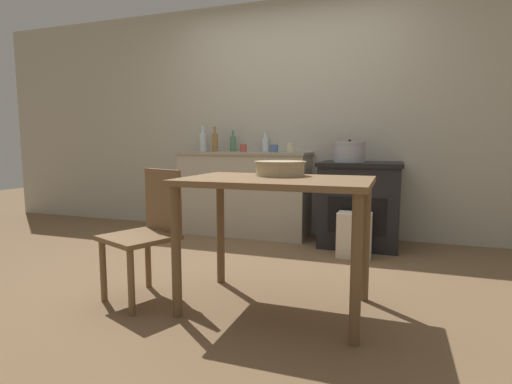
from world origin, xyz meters
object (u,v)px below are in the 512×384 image
mixing_bowl_large (280,168)px  bottle_left (215,142)px  stove (360,204)px  chair (149,230)px  bottle_center_left (233,143)px  flour_sack (354,235)px  stock_pot (349,152)px  cup_center_right (291,148)px  cup_mid_right (243,148)px  bottle_mid_left (203,142)px  cup_center (274,148)px  work_table (276,198)px  bottle_far_left (265,144)px

mixing_bowl_large → bottle_left: 2.10m
stove → mixing_bowl_large: 1.69m
chair → bottle_center_left: 2.15m
flour_sack → stock_pot: (-0.11, 0.43, 0.72)m
cup_center_right → cup_mid_right: (-0.55, 0.08, -0.01)m
bottle_center_left → stove: bearing=-7.9°
bottle_mid_left → cup_mid_right: (0.56, -0.16, -0.07)m
chair → cup_center_right: cup_center_right is taller
flour_sack → cup_center: bearing=153.4°
work_table → bottle_center_left: size_ratio=4.62×
bottle_mid_left → flour_sack: bearing=-20.2°
flour_sack → bottle_far_left: size_ratio=1.84×
chair → bottle_mid_left: (-0.64, 2.06, 0.58)m
bottle_mid_left → cup_mid_right: 0.59m
cup_center_right → flour_sack: bearing=-31.5°
bottle_mid_left → cup_center: bottle_mid_left is taller
bottle_center_left → bottle_left: bearing=-150.0°
stock_pot → cup_center_right: stock_pot is taller
cup_mid_right → bottle_mid_left: bearing=164.4°
flour_sack → stove: bearing=89.7°
cup_center_right → cup_center: bearing=175.7°
work_table → bottle_far_left: size_ratio=5.09×
mixing_bowl_large → bottle_left: size_ratio=1.16×
chair → stove: bearing=80.2°
work_table → stock_pot: 1.75m
stove → cup_center: bearing=-178.2°
bottle_mid_left → cup_center_right: (1.11, -0.24, -0.06)m
work_table → mixing_bowl_large: size_ratio=3.39×
stove → work_table: 1.81m
stock_pot → bottle_center_left: size_ratio=1.30×
bottle_left → cup_center_right: bottle_left is taller
cup_center → cup_mid_right: size_ratio=1.05×
chair → stock_pot: (1.06, 1.82, 0.48)m
chair → cup_mid_right: (-0.08, 1.90, 0.51)m
stock_pot → bottle_left: 1.51m
work_table → bottle_mid_left: bottle_mid_left is taller
work_table → bottle_left: bottle_left is taller
bottle_far_left → cup_mid_right: bottle_far_left is taller
cup_center → cup_center_right: cup_center_right is taller
bottle_mid_left → mixing_bowl_large: bearing=-51.0°
flour_sack → bottle_far_left: 1.51m
bottle_far_left → cup_center: bearing=-56.2°
mixing_bowl_large → cup_mid_right: bearing=118.4°
bottle_center_left → cup_center_right: bearing=-18.1°
flour_sack → cup_center: 1.24m
cup_center → bottle_mid_left: bearing=166.4°
stove → flour_sack: 0.51m
stock_pot → bottle_left: bottle_left is taller
bottle_center_left → bottle_mid_left: bearing=-179.7°
work_table → chair: (-0.82, -0.10, -0.23)m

